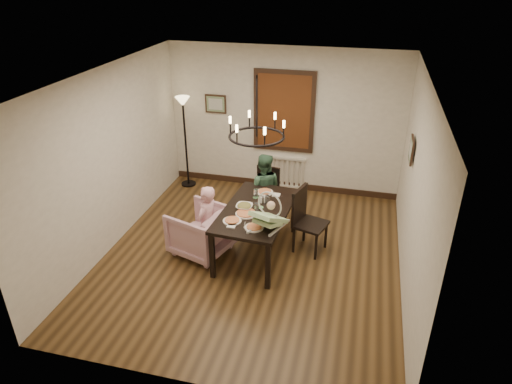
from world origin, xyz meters
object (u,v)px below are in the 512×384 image
at_px(drinking_glass, 256,207).
at_px(floor_lamp, 186,143).
at_px(elderly_woman, 207,230).
at_px(baby_bouncer, 269,216).
at_px(armchair, 201,231).
at_px(dining_table, 257,214).
at_px(chair_right, 311,221).
at_px(seated_man, 263,195).
at_px(chair_far, 264,195).

distance_m(drinking_glass, floor_lamp, 2.90).
xyz_separation_m(elderly_woman, baby_bouncer, (0.98, -0.16, 0.47)).
relative_size(armchair, baby_bouncer, 1.48).
relative_size(dining_table, armchair, 2.10).
relative_size(armchair, floor_lamp, 0.46).
bearing_deg(armchair, chair_right, 123.09).
distance_m(seated_man, drinking_glass, 1.12).
height_order(chair_far, baby_bouncer, baby_bouncer).
distance_m(dining_table, elderly_woman, 0.78).
xyz_separation_m(dining_table, seated_man, (-0.12, 0.97, -0.18)).
height_order(chair_right, armchair, chair_right).
xyz_separation_m(seated_man, floor_lamp, (-1.83, 1.08, 0.37)).
relative_size(dining_table, seated_man, 1.65).
bearing_deg(baby_bouncer, chair_far, 126.13).
distance_m(elderly_woman, baby_bouncer, 1.10).
bearing_deg(armchair, seated_man, 164.92).
relative_size(dining_table, elderly_woman, 1.72).
relative_size(armchair, drinking_glass, 5.70).
relative_size(elderly_woman, baby_bouncer, 1.81).
xyz_separation_m(chair_far, floor_lamp, (-1.83, 0.98, 0.43)).
distance_m(chair_right, armchair, 1.72).
xyz_separation_m(elderly_woman, seated_man, (0.57, 1.28, 0.02)).
bearing_deg(chair_far, armchair, -112.04).
height_order(armchair, baby_bouncer, baby_bouncer).
bearing_deg(dining_table, floor_lamp, 137.40).
height_order(chair_far, seated_man, seated_man).
bearing_deg(elderly_woman, chair_far, 171.28).
height_order(elderly_woman, baby_bouncer, baby_bouncer).
height_order(armchair, seated_man, seated_man).
distance_m(chair_far, elderly_woman, 1.49).
relative_size(chair_right, elderly_woman, 1.04).
bearing_deg(floor_lamp, elderly_woman, -61.81).
relative_size(armchair, elderly_woman, 0.82).
xyz_separation_m(dining_table, chair_right, (0.80, 0.28, -0.18)).
bearing_deg(dining_table, chair_far, 100.34).
bearing_deg(chair_far, floor_lamp, 160.31).
distance_m(chair_far, seated_man, 0.11).
bearing_deg(elderly_woman, dining_table, 128.25).
relative_size(elderly_woman, seated_man, 0.96).
bearing_deg(chair_far, dining_table, -74.84).
xyz_separation_m(chair_far, drinking_glass, (0.14, -1.15, 0.39)).
height_order(dining_table, armchair, dining_table).
distance_m(dining_table, armchair, 0.93).
relative_size(dining_table, floor_lamp, 0.97).
xyz_separation_m(chair_far, elderly_woman, (-0.57, -1.38, 0.04)).
bearing_deg(chair_far, seated_man, -79.11).
xyz_separation_m(chair_right, drinking_glass, (-0.78, -0.37, 0.34)).
xyz_separation_m(armchair, baby_bouncer, (1.15, -0.30, 0.60)).
distance_m(dining_table, chair_right, 0.87).
xyz_separation_m(dining_table, chair_far, (-0.12, 1.06, -0.23)).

